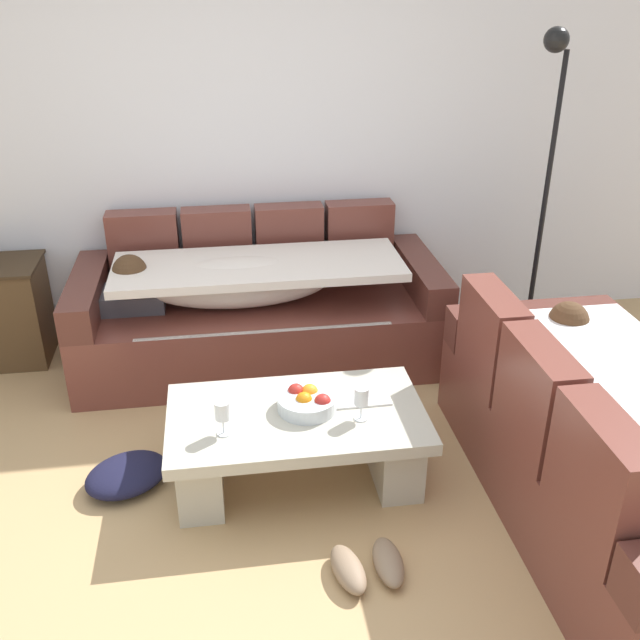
# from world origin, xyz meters

# --- Properties ---
(ground_plane) EXTENTS (14.00, 14.00, 0.00)m
(ground_plane) POSITION_xyz_m (0.00, 0.00, 0.00)
(ground_plane) COLOR tan
(back_wall) EXTENTS (9.00, 0.10, 2.70)m
(back_wall) POSITION_xyz_m (0.00, 2.15, 1.35)
(back_wall) COLOR white
(back_wall) RESTS_ON ground_plane
(couch_along_wall) EXTENTS (2.20, 0.92, 0.88)m
(couch_along_wall) POSITION_xyz_m (0.16, 1.62, 0.33)
(couch_along_wall) COLOR brown
(couch_along_wall) RESTS_ON ground_plane
(couch_near_window) EXTENTS (0.92, 1.94, 0.88)m
(couch_near_window) POSITION_xyz_m (1.58, -0.02, 0.34)
(couch_near_window) COLOR brown
(couch_near_window) RESTS_ON ground_plane
(coffee_table) EXTENTS (1.20, 0.68, 0.38)m
(coffee_table) POSITION_xyz_m (0.27, 0.40, 0.24)
(coffee_table) COLOR #BBB7A5
(coffee_table) RESTS_ON ground_plane
(fruit_bowl) EXTENTS (0.28, 0.28, 0.10)m
(fruit_bowl) POSITION_xyz_m (0.33, 0.42, 0.42)
(fruit_bowl) COLOR silver
(fruit_bowl) RESTS_ON coffee_table
(wine_glass_near_left) EXTENTS (0.07, 0.07, 0.17)m
(wine_glass_near_left) POSITION_xyz_m (-0.07, 0.28, 0.50)
(wine_glass_near_left) COLOR silver
(wine_glass_near_left) RESTS_ON coffee_table
(wine_glass_near_right) EXTENTS (0.07, 0.07, 0.17)m
(wine_glass_near_right) POSITION_xyz_m (0.56, 0.30, 0.50)
(wine_glass_near_right) COLOR silver
(wine_glass_near_right) RESTS_ON coffee_table
(open_magazine) EXTENTS (0.28, 0.21, 0.01)m
(open_magazine) POSITION_xyz_m (0.59, 0.49, 0.39)
(open_magazine) COLOR white
(open_magazine) RESTS_ON coffee_table
(floor_lamp) EXTENTS (0.33, 0.31, 1.95)m
(floor_lamp) POSITION_xyz_m (1.93, 1.62, 1.12)
(floor_lamp) COLOR black
(floor_lamp) RESTS_ON ground_plane
(pair_of_shoes) EXTENTS (0.31, 0.29, 0.09)m
(pair_of_shoes) POSITION_xyz_m (0.48, -0.26, 0.04)
(pair_of_shoes) COLOR #8C7259
(pair_of_shoes) RESTS_ON ground_plane
(crumpled_garment) EXTENTS (0.51, 0.48, 0.12)m
(crumpled_garment) POSITION_xyz_m (-0.54, 0.47, 0.06)
(crumpled_garment) COLOR #191933
(crumpled_garment) RESTS_ON ground_plane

